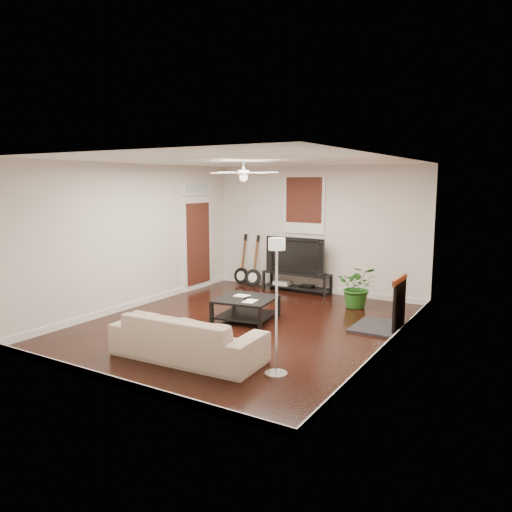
{
  "coord_description": "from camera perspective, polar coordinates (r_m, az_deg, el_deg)",
  "views": [
    {
      "loc": [
        4.4,
        -6.93,
        2.45
      ],
      "look_at": [
        0.0,
        0.4,
        1.15
      ],
      "focal_mm": 34.32,
      "sensor_mm": 36.0,
      "label": 1
    }
  ],
  "objects": [
    {
      "name": "guitar_right",
      "position": [
        11.45,
        -0.33,
        -0.56
      ],
      "size": [
        0.41,
        0.31,
        1.24
      ],
      "primitive_type": null,
      "rotation": [
        0.0,
        0.0,
        0.1
      ],
      "color": "black",
      "rests_on": "floor"
    },
    {
      "name": "tv_stand",
      "position": [
        11.05,
        4.76,
        -3.04
      ],
      "size": [
        1.56,
        0.42,
        0.44
      ],
      "primitive_type": "cube",
      "color": "black",
      "rests_on": "floor"
    },
    {
      "name": "tv",
      "position": [
        10.96,
        4.85,
        0.15
      ],
      "size": [
        1.4,
        0.18,
        0.8
      ],
      "primitive_type": "imported",
      "color": "black",
      "rests_on": "tv_stand"
    },
    {
      "name": "brick_accent",
      "position": [
        8.23,
        17.27,
        0.92
      ],
      "size": [
        0.02,
        2.2,
        2.8
      ],
      "primitive_type": "cube",
      "color": "#B06138",
      "rests_on": "floor"
    },
    {
      "name": "ceiling_fan",
      "position": [
        8.21,
        -1.46,
        9.68
      ],
      "size": [
        1.24,
        1.24,
        0.32
      ],
      "primitive_type": null,
      "color": "white",
      "rests_on": "ceiling"
    },
    {
      "name": "room",
      "position": [
        8.28,
        -1.43,
        1.35
      ],
      "size": [
        5.01,
        6.01,
        2.81
      ],
      "color": "black",
      "rests_on": "ground"
    },
    {
      "name": "window_back",
      "position": [
        10.97,
        5.61,
        6.0
      ],
      "size": [
        1.0,
        0.06,
        1.3
      ],
      "primitive_type": "cube",
      "color": "#3C1710",
      "rests_on": "wall_back"
    },
    {
      "name": "sofa",
      "position": [
        6.97,
        -7.95,
        -9.25
      ],
      "size": [
        2.22,
        0.96,
        0.64
      ],
      "primitive_type": "imported",
      "rotation": [
        0.0,
        0.0,
        3.19
      ],
      "color": "tan",
      "rests_on": "floor"
    },
    {
      "name": "floor_lamp",
      "position": [
        6.17,
        2.4,
        -6.03
      ],
      "size": [
        0.31,
        0.31,
        1.78
      ],
      "primitive_type": null,
      "rotation": [
        0.0,
        0.0,
        0.05
      ],
      "color": "silver",
      "rests_on": "floor"
    },
    {
      "name": "fireplace",
      "position": [
        8.47,
        15.08,
        -5.25
      ],
      "size": [
        0.8,
        1.1,
        0.92
      ],
      "primitive_type": "cube",
      "color": "black",
      "rests_on": "floor"
    },
    {
      "name": "door_left",
      "position": [
        11.25,
        -6.83,
        2.46
      ],
      "size": [
        0.08,
        1.0,
        2.5
      ],
      "primitive_type": "cube",
      "color": "white",
      "rests_on": "wall_left"
    },
    {
      "name": "potted_plant",
      "position": [
        9.78,
        11.78,
        -3.51
      ],
      "size": [
        0.92,
        0.85,
        0.84
      ],
      "primitive_type": "imported",
      "rotation": [
        0.0,
        0.0,
        0.29
      ],
      "color": "#215E1A",
      "rests_on": "floor"
    },
    {
      "name": "guitar_left",
      "position": [
        11.66,
        -1.72,
        -0.4
      ],
      "size": [
        0.38,
        0.27,
        1.24
      ],
      "primitive_type": null,
      "rotation": [
        0.0,
        0.0,
        -0.0
      ],
      "color": "black",
      "rests_on": "floor"
    },
    {
      "name": "coffee_table",
      "position": [
        8.78,
        -1.17,
        -6.19
      ],
      "size": [
        1.09,
        1.09,
        0.41
      ],
      "primitive_type": "cube",
      "rotation": [
        0.0,
        0.0,
        0.15
      ],
      "color": "black",
      "rests_on": "floor"
    }
  ]
}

